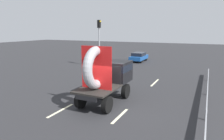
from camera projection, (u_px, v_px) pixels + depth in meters
The scene contains 9 objects.
ground_plane at pixel (105, 106), 12.13m from camera, with size 120.00×120.00×0.00m, color #28282B.
flatbed_truck at pixel (108, 74), 12.72m from camera, with size 2.02×4.44×3.57m.
distant_sedan at pixel (139, 57), 28.90m from camera, with size 1.67×3.89×1.27m.
traffic_light at pixel (99, 37), 24.12m from camera, with size 0.42×0.36×5.54m.
guardrail at pixel (207, 97), 12.10m from camera, with size 0.10×17.67×0.71m.
lane_dash_left_near at pixel (61, 110), 11.44m from camera, with size 2.18×0.16×0.01m, color beige.
lane_dash_left_far at pixel (119, 79), 18.74m from camera, with size 2.65×0.16×0.01m, color beige.
lane_dash_right_near at pixel (120, 116), 10.72m from camera, with size 2.03×0.16×0.01m, color beige.
lane_dash_right_far at pixel (155, 83), 17.43m from camera, with size 2.56×0.16×0.01m, color beige.
Camera 1 is at (5.29, -10.20, 4.46)m, focal length 32.82 mm.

